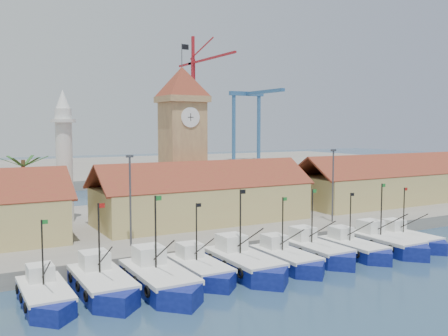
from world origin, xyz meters
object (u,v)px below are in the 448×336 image
boat_0 (46,297)px  boat_5 (288,260)px  clock_tower (182,137)px  minaret (64,156)px

boat_0 → boat_5: bearing=-1.0°
boat_5 → clock_tower: 26.10m
clock_tower → minaret: (-15.00, 2.00, -2.23)m
boat_0 → boat_5: boat_5 is taller
boat_5 → clock_tower: clock_tower is taller
boat_0 → clock_tower: 33.67m
boat_0 → clock_tower: (21.66, 23.19, 11.26)m
boat_5 → minaret: 31.03m
boat_5 → boat_0: bearing=179.0°
clock_tower → minaret: clock_tower is taller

